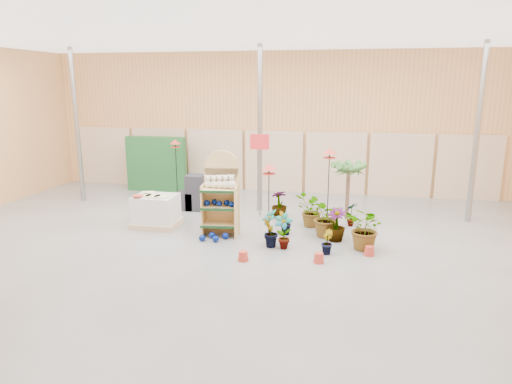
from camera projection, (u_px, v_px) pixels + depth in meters
The scene contains 24 objects.
room at pixel (237, 143), 9.91m from camera, with size 15.20×12.10×4.70m.
display_shelf at pixel (221, 197), 10.64m from camera, with size 0.89×0.62×1.99m.
teddy_bears at pixel (221, 183), 10.47m from camera, with size 0.74×0.20×0.32m.
gazing_balls_shelf at pixel (220, 203), 10.56m from camera, with size 0.73×0.25×0.14m.
gazing_balls_floor at pixel (214, 237), 10.38m from camera, with size 0.63×0.39×0.15m.
pallet_stack at pixel (156, 211), 11.34m from camera, with size 1.11×0.93×0.82m.
charcoal_planters at pixel (193, 195), 12.84m from camera, with size 0.80×0.50×1.00m.
trellis_stock at pixel (157, 164), 15.03m from camera, with size 2.00×0.30×1.80m, color #1E5627.
offer_sign at pixel (260, 158), 12.01m from camera, with size 0.50×0.08×2.20m.
bird_table_front at pixel (269, 169), 10.42m from camera, with size 0.34×0.34×1.70m.
bird_table_right at pixel (330, 154), 10.75m from camera, with size 0.34×0.34×2.01m.
bird_table_back at pixel (175, 144), 14.03m from camera, with size 0.34×0.34×1.81m.
palm at pixel (349, 167), 11.76m from camera, with size 0.70×0.70×1.62m.
potted_plant_0 at pixel (270, 227), 10.01m from camera, with size 0.42×0.29×0.81m, color #396C2E.
potted_plant_1 at pixel (271, 233), 9.85m from camera, with size 0.37×0.30×0.68m, color #396C2E.
potted_plant_2 at pixel (326, 218), 10.51m from camera, with size 0.84×0.73×0.94m, color #396C2E.
potted_plant_3 at pixel (336, 224), 10.28m from camera, with size 0.43×0.43×0.76m, color #396C2E.
potted_plant_4 at pixel (351, 214), 11.37m from camera, with size 0.33×0.22×0.62m, color #396C2E.
potted_plant_5 at pixel (285, 223), 10.71m from camera, with size 0.32×0.26×0.58m, color #396C2E.
potted_plant_6 at pixel (311, 211), 11.28m from camera, with size 0.74×0.64×0.82m, color #396C2E.
potted_plant_8 at pixel (283, 231), 9.78m from camera, with size 0.41×0.28×0.79m, color #396C2E.
potted_plant_9 at pixel (327, 242), 9.51m from camera, with size 0.29×0.23×0.52m, color #396C2E.
potted_plant_10 at pixel (367, 228), 9.69m from camera, with size 0.85×0.74×0.95m, color #396C2E.
potted_plant_11 at pixel (279, 204), 12.10m from camera, with size 0.41×0.41×0.74m, color #396C2E.
Camera 1 is at (2.36, -8.70, 3.47)m, focal length 32.00 mm.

